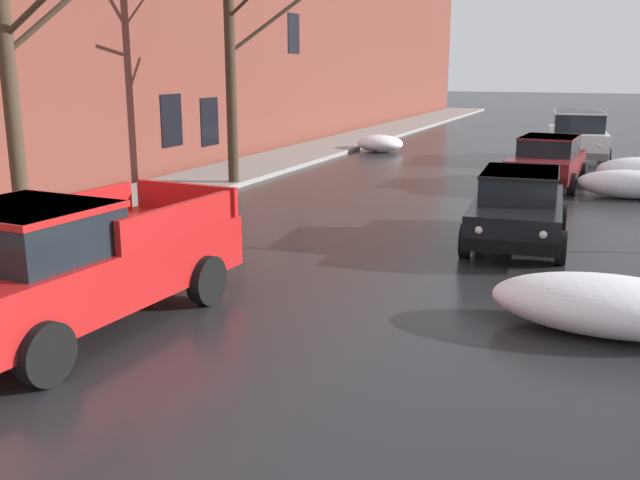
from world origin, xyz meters
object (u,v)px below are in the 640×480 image
Objects in this scene: bare_tree_second_along_sidewalk at (9,32)px; bare_tree_mid_block at (230,62)px; pickup_truck_red_approaching_near_lane at (68,264)px; sedan_maroon_parked_kerbside_mid at (547,160)px; suv_white_parked_far_down_block at (577,134)px; sedan_black_parked_kerbside_close at (518,206)px.

bare_tree_second_along_sidewalk reaches higher than bare_tree_mid_block.
pickup_truck_red_approaching_near_lane reaches higher than sedan_maroon_parked_kerbside_mid.
pickup_truck_red_approaching_near_lane is (3.62, -2.96, -3.07)m from bare_tree_second_along_sidewalk.
suv_white_parked_far_down_block reaches higher than pickup_truck_red_approaching_near_lane.
bare_tree_mid_block is at bearing 108.70° from pickup_truck_red_approaching_near_lane.
bare_tree_mid_block is 11.65m from pickup_truck_red_approaching_near_lane.
sedan_maroon_parked_kerbside_mid is (-0.16, 7.36, 0.00)m from sedan_black_parked_kerbside_close.
suv_white_parked_far_down_block reaches higher than sedan_maroon_parked_kerbside_mid.
pickup_truck_red_approaching_near_lane is (3.64, -10.76, -2.59)m from bare_tree_mid_block.
suv_white_parked_far_down_block is at bearing 85.77° from sedan_maroon_parked_kerbside_mid.
bare_tree_second_along_sidewalk reaches higher than sedan_maroon_parked_kerbside_mid.
pickup_truck_red_approaching_near_lane is at bearing -71.30° from bare_tree_mid_block.
bare_tree_second_along_sidewalk is 1.88× the size of sedan_maroon_parked_kerbside_mid.
bare_tree_second_along_sidewalk is 1.80× the size of sedan_black_parked_kerbside_close.
sedan_maroon_parked_kerbside_mid is at bearing -94.23° from suv_white_parked_far_down_block.
bare_tree_second_along_sidewalk is 1.57× the size of suv_white_parked_far_down_block.
sedan_maroon_parked_kerbside_mid is (4.60, 14.35, -0.13)m from pickup_truck_red_approaching_near_lane.
bare_tree_mid_block is (-0.02, 7.80, -0.49)m from bare_tree_second_along_sidewalk.
bare_tree_mid_block is 9.39m from sedan_maroon_parked_kerbside_mid.
pickup_truck_red_approaching_near_lane is 8.45m from sedan_black_parked_kerbside_close.
bare_tree_mid_block reaches higher than pickup_truck_red_approaching_near_lane.
sedan_maroon_parked_kerbside_mid is (8.22, 11.39, -3.21)m from bare_tree_second_along_sidewalk.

